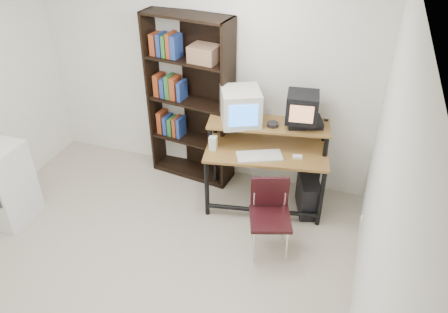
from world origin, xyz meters
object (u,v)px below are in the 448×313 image
(crt_tv, at_px, (302,107))
(mini_fridge, at_px, (0,184))
(computer_desk, at_px, (267,151))
(pc_tower, at_px, (308,194))
(crt_monitor, at_px, (241,107))
(school_chair, at_px, (270,210))
(bookshelf, at_px, (191,99))

(crt_tv, relative_size, mini_fridge, 0.40)
(computer_desk, relative_size, crt_tv, 3.89)
(pc_tower, bearing_deg, crt_monitor, 160.83)
(school_chair, xyz_separation_m, bookshelf, (-1.21, 1.02, 0.54))
(school_chair, bearing_deg, computer_desk, 89.31)
(school_chair, height_order, mini_fridge, mini_fridge)
(crt_tv, bearing_deg, crt_monitor, -177.43)
(pc_tower, bearing_deg, bookshelf, 150.67)
(crt_monitor, distance_m, crt_tv, 0.64)
(computer_desk, distance_m, school_chair, 0.75)
(computer_desk, distance_m, mini_fridge, 2.87)
(computer_desk, height_order, bookshelf, bookshelf)
(computer_desk, distance_m, crt_monitor, 0.56)
(crt_monitor, height_order, crt_tv, crt_tv)
(crt_tv, distance_m, bookshelf, 1.33)
(crt_tv, bearing_deg, computer_desk, -160.97)
(crt_tv, bearing_deg, school_chair, -104.10)
(bookshelf, bearing_deg, crt_tv, 0.07)
(school_chair, distance_m, mini_fridge, 2.87)
(computer_desk, height_order, mini_fridge, computer_desk)
(pc_tower, bearing_deg, computer_desk, 164.90)
(crt_monitor, relative_size, mini_fridge, 0.60)
(crt_monitor, relative_size, crt_tv, 1.48)
(crt_monitor, xyz_separation_m, pc_tower, (0.81, -0.02, -0.95))
(pc_tower, relative_size, mini_fridge, 0.51)
(computer_desk, xyz_separation_m, school_chair, (0.21, -0.69, -0.22))
(crt_monitor, relative_size, pc_tower, 1.17)
(pc_tower, height_order, school_chair, school_chair)
(school_chair, relative_size, mini_fridge, 0.88)
(crt_tv, xyz_separation_m, pc_tower, (0.18, -0.13, -0.99))
(school_chair, bearing_deg, bookshelf, 122.07)
(computer_desk, distance_m, crt_tv, 0.61)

